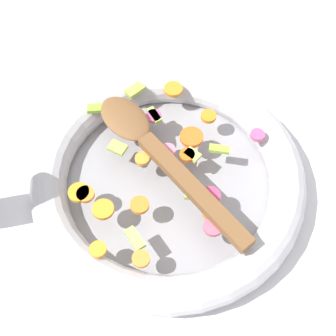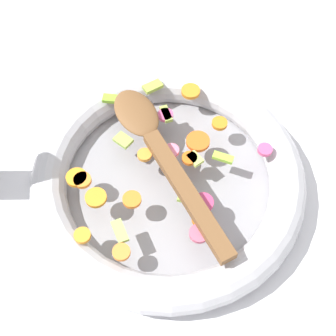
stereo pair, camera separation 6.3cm
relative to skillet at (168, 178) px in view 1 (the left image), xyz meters
name	(u,v)px [view 1 (the left image)]	position (x,y,z in m)	size (l,w,h in m)	color
ground_plane	(168,186)	(0.00, 0.00, -0.02)	(4.00, 4.00, 0.00)	silver
skillet	(168,178)	(0.00, 0.00, 0.00)	(0.38, 0.38, 0.05)	gray
chopped_vegetables	(154,159)	(-0.02, 0.01, 0.03)	(0.27, 0.30, 0.01)	orange
wooden_spoon	(156,150)	(-0.02, 0.02, 0.04)	(0.21, 0.26, 0.01)	brown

